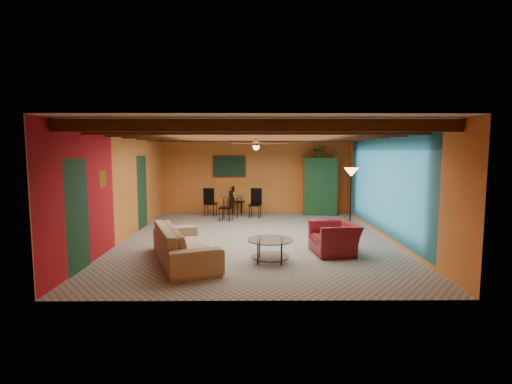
{
  "coord_description": "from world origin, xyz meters",
  "views": [
    {
      "loc": [
        -0.07,
        -9.39,
        2.18
      ],
      "look_at": [
        0.0,
        0.2,
        1.15
      ],
      "focal_mm": 26.85,
      "sensor_mm": 36.0,
      "label": 1
    }
  ],
  "objects_px": {
    "armchair": "(335,238)",
    "armoire": "(319,187)",
    "potted_plant": "(320,152)",
    "coffee_table": "(270,250)",
    "dining_table": "(233,202)",
    "sofa": "(185,244)",
    "vase": "(232,185)",
    "floor_lamp": "(350,203)"
  },
  "relations": [
    {
      "from": "armchair",
      "to": "dining_table",
      "type": "relative_size",
      "value": 0.55
    },
    {
      "from": "floor_lamp",
      "to": "potted_plant",
      "type": "relative_size",
      "value": 3.65
    },
    {
      "from": "dining_table",
      "to": "armoire",
      "type": "relative_size",
      "value": 0.98
    },
    {
      "from": "armchair",
      "to": "coffee_table",
      "type": "distance_m",
      "value": 1.52
    },
    {
      "from": "coffee_table",
      "to": "armoire",
      "type": "distance_m",
      "value": 6.07
    },
    {
      "from": "potted_plant",
      "to": "vase",
      "type": "height_order",
      "value": "potted_plant"
    },
    {
      "from": "coffee_table",
      "to": "vase",
      "type": "bearing_deg",
      "value": 101.1
    },
    {
      "from": "armchair",
      "to": "vase",
      "type": "relative_size",
      "value": 5.5
    },
    {
      "from": "armchair",
      "to": "floor_lamp",
      "type": "height_order",
      "value": "floor_lamp"
    },
    {
      "from": "sofa",
      "to": "vase",
      "type": "height_order",
      "value": "vase"
    },
    {
      "from": "armchair",
      "to": "sofa",
      "type": "bearing_deg",
      "value": -87.45
    },
    {
      "from": "potted_plant",
      "to": "coffee_table",
      "type": "bearing_deg",
      "value": -108.73
    },
    {
      "from": "armchair",
      "to": "armoire",
      "type": "relative_size",
      "value": 0.54
    },
    {
      "from": "armoire",
      "to": "potted_plant",
      "type": "distance_m",
      "value": 1.19
    },
    {
      "from": "sofa",
      "to": "dining_table",
      "type": "relative_size",
      "value": 1.3
    },
    {
      "from": "dining_table",
      "to": "vase",
      "type": "bearing_deg",
      "value": 0.0
    },
    {
      "from": "sofa",
      "to": "floor_lamp",
      "type": "distance_m",
      "value": 4.38
    },
    {
      "from": "armchair",
      "to": "armoire",
      "type": "height_order",
      "value": "armoire"
    },
    {
      "from": "dining_table",
      "to": "vase",
      "type": "height_order",
      "value": "vase"
    },
    {
      "from": "dining_table",
      "to": "armoire",
      "type": "xyz_separation_m",
      "value": [
        2.95,
        0.53,
        0.46
      ]
    },
    {
      "from": "dining_table",
      "to": "potted_plant",
      "type": "bearing_deg",
      "value": 10.2
    },
    {
      "from": "coffee_table",
      "to": "floor_lamp",
      "type": "distance_m",
      "value": 3.07
    },
    {
      "from": "armchair",
      "to": "coffee_table",
      "type": "relative_size",
      "value": 1.13
    },
    {
      "from": "armchair",
      "to": "potted_plant",
      "type": "xyz_separation_m",
      "value": [
        0.54,
        5.12,
        1.81
      ]
    },
    {
      "from": "coffee_table",
      "to": "dining_table",
      "type": "xyz_separation_m",
      "value": [
        -1.02,
        5.18,
        0.25
      ]
    },
    {
      "from": "sofa",
      "to": "coffee_table",
      "type": "relative_size",
      "value": 2.69
    },
    {
      "from": "armchair",
      "to": "vase",
      "type": "bearing_deg",
      "value": -159.95
    },
    {
      "from": "sofa",
      "to": "armchair",
      "type": "bearing_deg",
      "value": -100.49
    },
    {
      "from": "coffee_table",
      "to": "dining_table",
      "type": "distance_m",
      "value": 5.29
    },
    {
      "from": "armchair",
      "to": "floor_lamp",
      "type": "xyz_separation_m",
      "value": [
        0.72,
        1.54,
        0.55
      ]
    },
    {
      "from": "armchair",
      "to": "potted_plant",
      "type": "relative_size",
      "value": 2.1
    },
    {
      "from": "sofa",
      "to": "vase",
      "type": "relative_size",
      "value": 13.08
    },
    {
      "from": "armchair",
      "to": "coffee_table",
      "type": "xyz_separation_m",
      "value": [
        -1.4,
        -0.59,
        -0.1
      ]
    },
    {
      "from": "floor_lamp",
      "to": "potted_plant",
      "type": "distance_m",
      "value": 3.8
    },
    {
      "from": "sofa",
      "to": "armchair",
      "type": "distance_m",
      "value": 3.14
    },
    {
      "from": "armchair",
      "to": "dining_table",
      "type": "xyz_separation_m",
      "value": [
        -2.41,
        4.59,
        0.15
      ]
    },
    {
      "from": "sofa",
      "to": "armoire",
      "type": "xyz_separation_m",
      "value": [
        3.63,
        5.68,
        0.59
      ]
    },
    {
      "from": "coffee_table",
      "to": "potted_plant",
      "type": "height_order",
      "value": "potted_plant"
    },
    {
      "from": "potted_plant",
      "to": "dining_table",
      "type": "bearing_deg",
      "value": -169.8
    },
    {
      "from": "potted_plant",
      "to": "floor_lamp",
      "type": "bearing_deg",
      "value": -87.16
    },
    {
      "from": "sofa",
      "to": "armchair",
      "type": "xyz_separation_m",
      "value": [
        3.09,
        0.56,
        -0.02
      ]
    },
    {
      "from": "dining_table",
      "to": "floor_lamp",
      "type": "distance_m",
      "value": 4.39
    }
  ]
}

